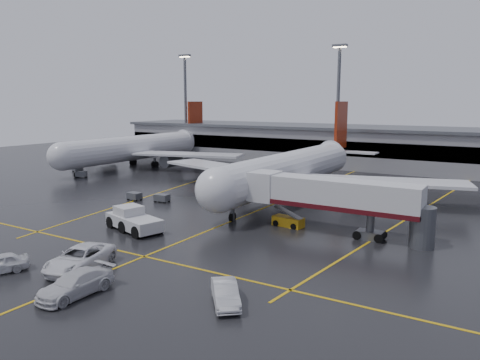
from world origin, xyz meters
The scene contains 21 objects.
ground centered at (0.00, 0.00, 0.00)m, with size 220.00×220.00×0.00m, color black.
apron_line_centre centered at (0.00, 0.00, 0.01)m, with size 0.25×90.00×0.02m, color gold.
apron_line_stop centered at (0.00, -22.00, 0.01)m, with size 60.00×0.25×0.02m, color gold.
apron_line_left centered at (-20.00, 10.00, 0.01)m, with size 0.25×70.00×0.02m, color gold.
apron_line_right centered at (18.00, 10.00, 0.01)m, with size 0.25×70.00×0.02m, color gold.
terminal centered at (0.00, 47.93, 4.32)m, with size 122.00×19.00×8.60m.
light_mast_left centered at (-45.00, 42.00, 14.47)m, with size 3.00×1.20×25.45m.
light_mast_mid centered at (-5.00, 42.00, 14.47)m, with size 3.00×1.20×25.45m.
main_airliner centered at (0.00, 9.70, 4.21)m, with size 48.80×45.60×14.10m.
second_airliner centered at (-42.00, 21.70, 4.21)m, with size 48.80×45.60×14.10m.
jet_bridge centered at (11.87, -6.00, 3.93)m, with size 19.90×3.40×6.05m.
pushback_tractor centered at (-7.16, -16.01, 1.06)m, with size 8.00×4.98×2.67m.
belt_loader centered at (6.66, -5.72, 0.55)m, with size 3.71×2.05×2.25m.
service_van_a centered at (-2.32, -27.22, 0.97)m, with size 3.21×6.95×1.93m, color white.
service_van_b centered at (1.71, -30.96, 0.87)m, with size 2.43×5.98×1.74m, color silver.
service_van_c centered at (11.79, -26.51, 0.78)m, with size 1.65×4.73×1.56m, color silver.
baggage_cart_a centered at (-14.00, -3.37, 0.63)m, with size 2.10×1.47×1.12m.
baggage_cart_b centered at (-18.22, -4.43, 0.63)m, with size 2.11×1.48×1.12m.
baggage_cart_c centered at (-12.45, 6.44, 0.63)m, with size 2.07×1.41×1.12m.
baggage_cart_d centered at (-47.30, 9.56, 0.63)m, with size 2.11×1.48×1.12m.
baggage_cart_e centered at (-41.08, 5.29, 0.63)m, with size 2.36×2.30×1.12m.
Camera 1 is at (28.50, -51.92, 13.91)m, focal length 34.70 mm.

